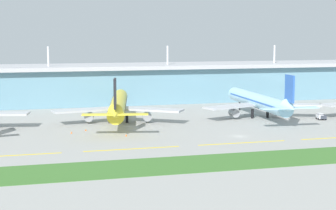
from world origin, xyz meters
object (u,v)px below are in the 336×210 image
(airliner_far_middle, at_px, (259,101))
(safety_cone_right_wingtip, at_px, (126,135))
(airliner_near_middle, at_px, (118,105))
(baggage_cart, at_px, (320,116))
(safety_cone_left_wingtip, at_px, (86,130))
(pushback_tug, at_px, (322,117))
(safety_cone_nose_front, at_px, (71,132))

(airliner_far_middle, distance_m, safety_cone_right_wingtip, 63.77)
(airliner_near_middle, distance_m, airliner_far_middle, 55.90)
(baggage_cart, relative_size, safety_cone_left_wingtip, 5.48)
(airliner_near_middle, bearing_deg, pushback_tug, -9.71)
(safety_cone_nose_front, bearing_deg, airliner_near_middle, 44.38)
(airliner_far_middle, xyz_separation_m, safety_cone_left_wingtip, (-69.63, -12.56, -6.10))
(airliner_near_middle, bearing_deg, safety_cone_nose_front, -135.62)
(airliner_near_middle, bearing_deg, airliner_far_middle, -2.28)
(airliner_far_middle, height_order, safety_cone_right_wingtip, airliner_far_middle)
(airliner_far_middle, distance_m, safety_cone_left_wingtip, 71.02)
(baggage_cart, bearing_deg, airliner_near_middle, 170.13)
(baggage_cart, bearing_deg, pushback_tug, 2.47)
(safety_cone_right_wingtip, bearing_deg, safety_cone_nose_front, 150.75)
(airliner_near_middle, height_order, pushback_tug, airliner_near_middle)
(airliner_far_middle, xyz_separation_m, safety_cone_nose_front, (-74.81, -16.33, -6.10))
(safety_cone_nose_front, distance_m, safety_cone_right_wingtip, 19.23)
(airliner_far_middle, xyz_separation_m, baggage_cart, (20.64, -11.09, -5.19))
(airliner_near_middle, bearing_deg, baggage_cart, -9.87)
(pushback_tug, distance_m, safety_cone_nose_front, 96.60)
(safety_cone_left_wingtip, bearing_deg, pushback_tug, 0.95)
(baggage_cart, distance_m, safety_cone_left_wingtip, 90.29)
(airliner_far_middle, relative_size, safety_cone_nose_front, 91.75)
(airliner_far_middle, height_order, safety_cone_left_wingtip, airliner_far_middle)
(safety_cone_nose_front, xyz_separation_m, safety_cone_right_wingtip, (16.78, -9.40, 0.00))
(airliner_near_middle, xyz_separation_m, airliner_far_middle, (55.86, -2.22, -0.00))
(airliner_near_middle, distance_m, safety_cone_right_wingtip, 28.69)
(airliner_far_middle, relative_size, safety_cone_right_wingtip, 91.75)
(safety_cone_nose_front, bearing_deg, pushback_tug, 3.14)
(airliner_near_middle, height_order, baggage_cart, airliner_near_middle)
(safety_cone_nose_front, bearing_deg, baggage_cart, 3.14)
(safety_cone_left_wingtip, bearing_deg, safety_cone_nose_front, -143.95)
(safety_cone_nose_front, bearing_deg, airliner_far_middle, 12.31)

